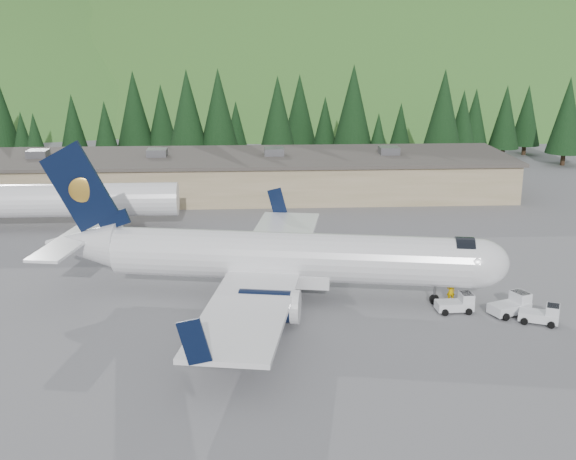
% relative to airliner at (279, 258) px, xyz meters
% --- Properties ---
extents(ground, '(600.00, 600.00, 0.00)m').
position_rel_airliner_xyz_m(ground, '(1.08, -0.19, -3.31)').
color(ground, slate).
extents(airliner, '(37.36, 35.25, 12.43)m').
position_rel_airliner_xyz_m(airliner, '(0.00, 0.00, 0.00)').
color(airliner, white).
rests_on(airliner, ground).
extents(second_airliner, '(27.50, 11.00, 10.05)m').
position_rel_airliner_xyz_m(second_airliner, '(-23.85, 21.81, 0.01)').
color(second_airliner, white).
rests_on(second_airliner, ground).
extents(baggage_tug_a, '(3.43, 2.73, 1.64)m').
position_rel_airliner_xyz_m(baggage_tug_a, '(17.53, -4.55, -2.58)').
color(baggage_tug_a, silver).
rests_on(baggage_tug_a, ground).
extents(baggage_tug_b, '(3.14, 2.55, 1.50)m').
position_rel_airliner_xyz_m(baggage_tug_b, '(19.11, -6.44, -2.64)').
color(baggage_tug_b, silver).
rests_on(baggage_tug_b, ground).
extents(terminal_building, '(71.00, 17.00, 6.10)m').
position_rel_airliner_xyz_m(terminal_building, '(-3.93, 37.81, -0.69)').
color(terminal_building, '#91845A').
rests_on(terminal_building, ground).
extents(baggage_tug_d, '(2.82, 1.78, 1.47)m').
position_rel_airliner_xyz_m(baggage_tug_d, '(13.53, -3.83, -2.65)').
color(baggage_tug_d, silver).
rests_on(baggage_tug_d, ground).
extents(ramp_worker, '(0.67, 0.44, 1.81)m').
position_rel_airliner_xyz_m(ramp_worker, '(13.55, -1.79, -2.40)').
color(ramp_worker, '#F4BA01').
rests_on(ramp_worker, ground).
extents(tree_line, '(112.25, 18.10, 14.51)m').
position_rel_airliner_xyz_m(tree_line, '(-5.98, 59.96, 4.44)').
color(tree_line, black).
rests_on(tree_line, ground).
extents(hills, '(614.00, 330.00, 300.00)m').
position_rel_airliner_xyz_m(hills, '(54.41, 207.19, -86.11)').
color(hills, '#35521A').
rests_on(hills, ground).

